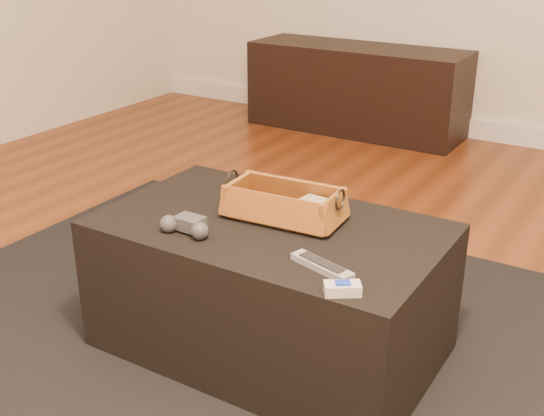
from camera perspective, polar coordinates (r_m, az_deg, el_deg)
The scene contains 11 objects.
floor at distance 2.11m, azimuth -2.46°, elevation -13.44°, with size 5.00×5.50×0.01m, color brown.
baseboard at distance 4.41m, azimuth 17.90°, elevation 6.13°, with size 5.00×0.04×0.12m, color white.
media_cabinet at distance 4.41m, azimuth 7.10°, elevation 9.85°, with size 1.36×0.45×0.53m, color black.
area_rug at distance 2.16m, azimuth -0.89°, elevation -12.15°, with size 2.60×2.00×0.01m, color black.
ottoman at distance 2.08m, azimuth -0.18°, elevation -6.59°, with size 1.00×0.60×0.42m, color black.
tv_remote at distance 2.00m, azimuth 0.39°, elevation -0.33°, with size 0.19×0.04×0.02m, color black.
cloth_bundle at distance 1.99m, azimuth 3.75°, elevation -0.06°, with size 0.10×0.07×0.05m, color tan.
wicker_basket at distance 2.00m, azimuth 1.01°, elevation 0.22°, with size 0.37×0.21×0.12m.
game_controller at distance 1.92m, azimuth -7.18°, elevation -1.47°, with size 0.16×0.09×0.05m.
silver_remote at distance 1.73m, azimuth 4.19°, elevation -4.84°, with size 0.19×0.09×0.02m.
cream_gadget at distance 1.62m, azimuth 5.92°, elevation -6.71°, with size 0.10×0.08×0.03m.
Camera 1 is at (0.97, -1.40, 1.24)m, focal length 45.00 mm.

